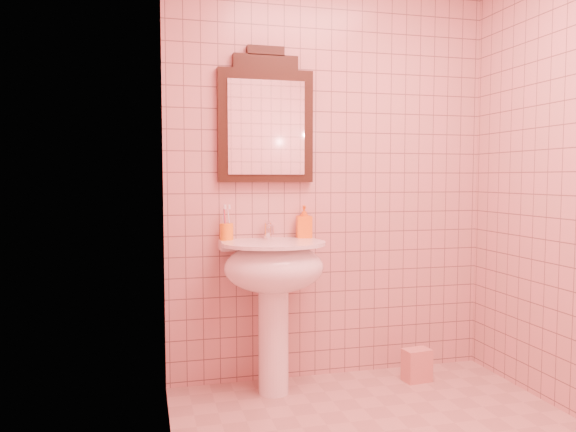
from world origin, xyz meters
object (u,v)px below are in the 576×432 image
object	(u,v)px
pedestal_sink	(274,278)
mirror	(266,120)
towel	(417,365)
soap_dispenser	(304,222)
toothbrush_cup	(227,231)

from	to	relation	value
pedestal_sink	mirror	world-z (taller)	mirror
mirror	pedestal_sink	bearing A→B (deg)	-90.00
towel	soap_dispenser	bearing A→B (deg)	164.32
toothbrush_cup	soap_dispenser	xyz separation A→B (m)	(0.46, 0.00, 0.05)
toothbrush_cup	towel	distance (m)	1.39
mirror	toothbrush_cup	size ratio (longest dim) A/B	4.37
soap_dispenser	towel	xyz separation A→B (m)	(0.65, -0.18, -0.86)
mirror	soap_dispenser	distance (m)	0.64
toothbrush_cup	soap_dispenser	distance (m)	0.47
pedestal_sink	towel	bearing A→B (deg)	-1.42
mirror	towel	distance (m)	1.72
towel	mirror	bearing A→B (deg)	165.72
soap_dispenser	pedestal_sink	bearing A→B (deg)	-135.85
pedestal_sink	soap_dispenser	size ratio (longest dim) A/B	4.45
mirror	towel	xyz separation A→B (m)	(0.88, -0.22, -1.46)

